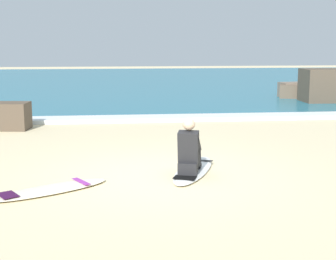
% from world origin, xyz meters
% --- Properties ---
extents(ground_plane, '(80.00, 80.00, 0.00)m').
position_xyz_m(ground_plane, '(0.00, 0.00, 0.00)').
color(ground_plane, beige).
extents(sea, '(80.00, 28.00, 0.10)m').
position_xyz_m(sea, '(0.00, 20.01, 0.05)').
color(sea, teal).
rests_on(sea, ground).
extents(breaking_foam, '(80.00, 0.90, 0.11)m').
position_xyz_m(breaking_foam, '(0.00, 6.31, 0.06)').
color(breaking_foam, white).
rests_on(breaking_foam, ground).
extents(surfboard_main, '(1.26, 2.16, 0.08)m').
position_xyz_m(surfboard_main, '(0.64, 0.26, 0.04)').
color(surfboard_main, white).
rests_on(surfboard_main, ground).
extents(surfer_seated, '(0.52, 0.77, 0.95)m').
position_xyz_m(surfer_seated, '(0.52, -0.03, 0.44)').
color(surfer_seated, '#232326').
rests_on(surfer_seated, surfboard_main).
extents(surfboard_spare_near, '(1.97, 1.46, 0.08)m').
position_xyz_m(surfboard_spare_near, '(-1.77, -0.69, 0.04)').
color(surfboard_spare_near, '#EFE5C6').
rests_on(surfboard_spare_near, ground).
extents(rock_outcrop_distant, '(3.62, 3.50, 1.31)m').
position_xyz_m(rock_outcrop_distant, '(7.44, 9.80, 0.54)').
color(rock_outcrop_distant, '#756656').
rests_on(rock_outcrop_distant, ground).
extents(shoreline_rock, '(1.12, 0.85, 0.71)m').
position_xyz_m(shoreline_rock, '(-3.49, 5.14, 0.36)').
color(shoreline_rock, brown).
rests_on(shoreline_rock, ground).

